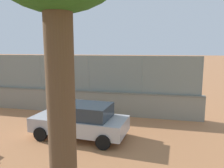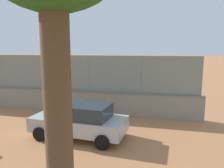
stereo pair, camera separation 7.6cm
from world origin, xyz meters
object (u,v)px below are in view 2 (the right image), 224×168
object	(u,v)px
player_at_service_line	(134,92)
sports_ball	(139,87)
player_baseline_waiting	(150,76)
parked_car_silver	(80,120)

from	to	relation	value
player_at_service_line	sports_ball	world-z (taller)	player_at_service_line
player_baseline_waiting	sports_ball	world-z (taller)	player_baseline_waiting
player_baseline_waiting	player_at_service_line	world-z (taller)	player_baseline_waiting
player_at_service_line	sports_ball	distance (m)	7.42
player_at_service_line	sports_ball	bearing A→B (deg)	-85.29
sports_ball	parked_car_silver	bearing A→B (deg)	86.06
player_baseline_waiting	player_at_service_line	size ratio (longest dim) A/B	1.04
player_baseline_waiting	sports_ball	bearing A→B (deg)	69.65
player_baseline_waiting	player_at_service_line	xyz separation A→B (m)	(0.30, 9.77, -0.04)
sports_ball	player_at_service_line	bearing A→B (deg)	94.71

